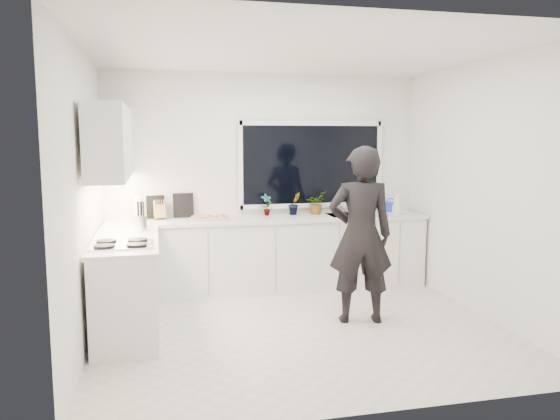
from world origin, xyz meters
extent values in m
cube|color=beige|center=(0.00, 0.00, -0.01)|extent=(4.00, 3.50, 0.02)
cube|color=white|center=(0.00, 1.76, 1.35)|extent=(4.00, 0.02, 2.70)
cube|color=white|center=(-2.01, 0.00, 1.35)|extent=(0.02, 3.50, 2.70)
cube|color=white|center=(2.01, 0.00, 1.35)|extent=(0.02, 3.50, 2.70)
cube|color=white|center=(0.00, 0.00, 2.71)|extent=(4.00, 3.50, 0.02)
cube|color=black|center=(0.60, 1.73, 1.55)|extent=(1.80, 0.02, 1.00)
cube|color=white|center=(0.00, 1.45, 0.44)|extent=(3.92, 0.58, 0.88)
cube|color=white|center=(-1.67, 0.35, 0.44)|extent=(0.58, 1.60, 0.88)
cube|color=silver|center=(0.00, 1.44, 0.90)|extent=(3.94, 0.62, 0.04)
cube|color=silver|center=(-1.67, 0.35, 0.90)|extent=(0.62, 1.60, 0.04)
cube|color=white|center=(-1.79, 0.70, 1.85)|extent=(0.34, 2.10, 0.70)
cube|color=silver|center=(1.05, 1.45, 0.87)|extent=(0.58, 0.42, 0.14)
cylinder|color=silver|center=(1.05, 1.65, 1.03)|extent=(0.03, 0.03, 0.22)
cube|color=black|center=(-1.69, 0.00, 0.94)|extent=(0.56, 0.48, 0.03)
imported|color=black|center=(0.66, 0.09, 0.91)|extent=(0.73, 0.54, 1.82)
cube|color=silver|center=(-0.74, 1.42, 0.94)|extent=(0.54, 0.43, 0.03)
cube|color=#B13A17|center=(-0.74, 1.42, 0.95)|extent=(0.49, 0.38, 0.01)
cylinder|color=blue|center=(1.67, 1.61, 0.98)|extent=(0.18, 0.18, 0.13)
cylinder|color=white|center=(-1.58, 1.55, 1.05)|extent=(0.14, 0.14, 0.26)
cube|color=#A2714B|center=(-1.34, 1.59, 1.03)|extent=(0.14, 0.12, 0.22)
cylinder|color=#A8A9AD|center=(-1.53, 0.80, 1.00)|extent=(0.17, 0.17, 0.16)
cube|color=black|center=(-1.38, 1.69, 1.06)|extent=(0.22, 0.04, 0.28)
cube|color=black|center=(-1.05, 1.69, 1.07)|extent=(0.25, 0.04, 0.30)
imported|color=#26662D|center=(-0.02, 1.61, 1.06)|extent=(0.17, 0.14, 0.28)
imported|color=#26662D|center=(0.35, 1.61, 1.06)|extent=(0.19, 0.16, 0.29)
imported|color=#26662D|center=(0.63, 1.61, 1.07)|extent=(0.34, 0.35, 0.29)
imported|color=#D8BF66|center=(1.62, 1.30, 1.08)|extent=(0.17, 0.17, 0.31)
imported|color=#D8BF66|center=(1.60, 1.30, 1.01)|extent=(0.10, 0.10, 0.18)
camera|label=1|loc=(-1.36, -5.08, 1.89)|focal=35.00mm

